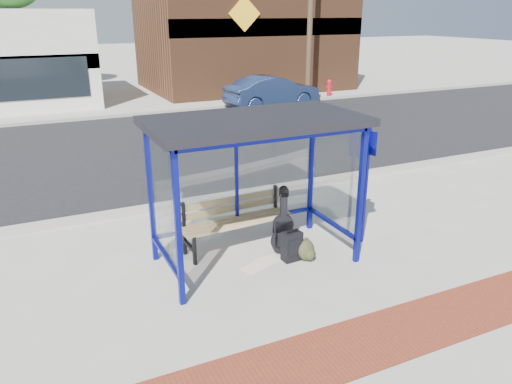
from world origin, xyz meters
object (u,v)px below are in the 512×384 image
bench (235,218)px  backpack (307,250)px  fire_hydrant (329,87)px  parked_car (272,92)px  suitcase (292,246)px  guitar_bag (283,231)px

bench → backpack: bearing=-52.3°
backpack → fire_hydrant: bearing=45.8°
backpack → parked_car: 13.98m
backpack → parked_car: size_ratio=0.09×
bench → fire_hydrant: bearing=47.8°
suitcase → parked_car: (6.06, 12.59, 0.42)m
bench → backpack: size_ratio=5.40×
guitar_bag → fire_hydrant: (9.96, 13.85, 0.02)m
suitcase → backpack: size_ratio=1.47×
guitar_bag → suitcase: size_ratio=2.05×
suitcase → fire_hydrant: fire_hydrant is taller
bench → parked_car: (6.70, 11.71, 0.14)m
bench → backpack: (0.87, -0.99, -0.36)m
suitcase → fire_hydrant: size_ratio=0.69×
suitcase → backpack: (0.23, -0.10, -0.08)m
guitar_bag → fire_hydrant: size_ratio=1.42×
backpack → guitar_bag: bearing=109.1°
bench → guitar_bag: bearing=-45.6°
bench → fire_hydrant: size_ratio=2.54×
suitcase → backpack: bearing=-28.9°
parked_car → fire_hydrant: size_ratio=5.14×
guitar_bag → fire_hydrant: 17.06m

